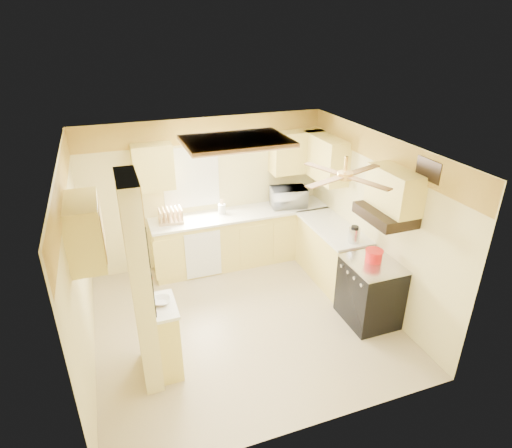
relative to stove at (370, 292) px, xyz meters
name	(u,v)px	position (x,y,z in m)	size (l,w,h in m)	color
floor	(243,321)	(-1.67, 0.55, -0.46)	(4.00, 4.00, 0.00)	tan
ceiling	(241,149)	(-1.67, 0.55, 2.04)	(4.00, 4.00, 0.00)	white
wall_back	(207,193)	(-1.67, 2.45, 0.79)	(4.00, 4.00, 0.00)	#E3D38A
wall_front	(307,335)	(-1.67, -1.35, 0.79)	(4.00, 4.00, 0.00)	#E3D38A
wall_left	(77,271)	(-3.67, 0.55, 0.79)	(3.80, 3.80, 0.00)	#E3D38A
wall_right	(374,221)	(0.33, 0.55, 0.79)	(3.80, 3.80, 0.00)	#E3D38A
wallpaper_border	(204,130)	(-1.67, 2.43, 1.84)	(4.00, 0.02, 0.40)	yellow
partition_column	(140,285)	(-3.02, 0.00, 0.79)	(0.20, 0.70, 2.50)	#E3D38A
partition_ledge	(167,338)	(-2.80, 0.00, -0.01)	(0.25, 0.55, 0.90)	#FFE47B
ledge_top	(164,306)	(-2.80, 0.00, 0.46)	(0.28, 0.58, 0.04)	white
lower_cabinets_back	(241,238)	(-1.17, 2.15, -0.01)	(3.00, 0.60, 0.90)	#FFE47B
lower_cabinets_right	(331,253)	(0.03, 1.15, -0.01)	(0.60, 1.40, 0.90)	#FFE47B
countertop_back	(241,214)	(-1.17, 2.14, 0.46)	(3.04, 0.64, 0.04)	white
countertop_right	(333,227)	(0.02, 1.15, 0.46)	(0.64, 1.44, 0.04)	white
dishwasher_panel	(203,255)	(-1.92, 1.84, -0.03)	(0.58, 0.02, 0.80)	white
window	(191,178)	(-1.92, 2.44, 1.09)	(0.92, 0.02, 1.02)	white
upper_cab_back_left	(153,167)	(-2.52, 2.27, 1.39)	(0.60, 0.35, 0.70)	#FFE47B
upper_cab_back_right	(297,152)	(-0.12, 2.27, 1.39)	(0.90, 0.35, 0.70)	#FFE47B
upper_cab_right	(325,158)	(0.16, 1.80, 1.39)	(0.35, 1.00, 0.70)	#FFE47B
upper_cab_left_wall	(84,231)	(-3.49, 0.30, 1.39)	(0.35, 0.75, 0.70)	#FFE47B
upper_cab_over_stove	(394,190)	(0.16, 0.00, 1.49)	(0.35, 0.76, 0.52)	#FFE47B
stove	(370,292)	(0.00, 0.00, 0.00)	(0.68, 0.77, 0.92)	black
range_hood	(385,215)	(0.07, 0.00, 1.16)	(0.50, 0.76, 0.14)	black
poster_menu	(145,235)	(-2.91, 0.00, 1.39)	(0.02, 0.42, 0.57)	black
poster_nashville	(151,287)	(-2.91, 0.00, 0.74)	(0.02, 0.42, 0.57)	black
ceiling_light_panel	(236,141)	(-1.57, 1.05, 2.00)	(1.35, 0.95, 0.06)	brown
ceiling_fan	(345,175)	(-0.67, -0.15, 1.83)	(1.15, 1.15, 0.26)	gold
vent_grate	(428,170)	(0.31, -0.35, 1.84)	(0.02, 0.40, 0.25)	black
microwave	(289,197)	(-0.31, 2.14, 0.64)	(0.60, 0.40, 0.33)	white
bowl	(161,301)	(-2.82, 0.04, 0.51)	(0.22, 0.22, 0.05)	white
dutch_oven	(374,255)	(0.03, 0.06, 0.54)	(0.24, 0.24, 0.16)	red
kettle	(354,235)	(0.04, 0.59, 0.60)	(0.16, 0.16, 0.25)	silver
dish_rack	(171,217)	(-2.34, 2.17, 0.56)	(0.42, 0.32, 0.22)	tan
utensil_crock	(222,209)	(-1.48, 2.22, 0.56)	(0.13, 0.13, 0.25)	white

